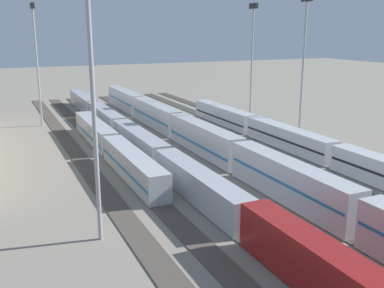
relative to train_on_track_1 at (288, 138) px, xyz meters
name	(u,v)px	position (x,y,z in m)	size (l,w,h in m)	color
ground_plane	(194,148)	(7.39, 15.00, -2.01)	(400.00, 400.00, 0.00)	gray
track_bed_0	(286,137)	(7.39, -5.00, -1.95)	(140.00, 2.80, 0.12)	#3D3833
track_bed_1	(265,140)	(7.39, 0.00, -1.95)	(140.00, 2.80, 0.12)	#3D3833
track_bed_2	(242,143)	(7.39, 5.00, -1.95)	(140.00, 2.80, 0.12)	#3D3833
track_bed_3	(219,145)	(7.39, 10.00, -1.95)	(140.00, 2.80, 0.12)	#4C443D
track_bed_4	(194,148)	(7.39, 15.00, -1.95)	(140.00, 2.80, 0.12)	#3D3833
track_bed_5	(168,151)	(7.39, 20.00, -1.95)	(140.00, 2.80, 0.12)	#4C443D
track_bed_6	(141,154)	(7.39, 25.00, -1.95)	(140.00, 2.80, 0.12)	#3D3833
track_bed_7	(112,158)	(7.39, 30.00, -1.95)	(140.00, 2.80, 0.12)	#4C443D
track_bed_8	(82,161)	(7.39, 35.00, -1.95)	(140.00, 2.80, 0.12)	#4C443D
train_on_track_1	(288,138)	(0.00, 0.00, 0.00)	(71.40, 3.06, 3.80)	silver
train_on_track_6	(136,140)	(9.75, 25.00, 0.07)	(114.80, 3.00, 4.40)	maroon
train_on_track_7	(111,146)	(7.71, 30.00, -0.02)	(47.20, 3.06, 3.80)	#B7BABF
train_on_track_4	(204,139)	(3.47, 15.00, 0.60)	(119.80, 3.06, 5.00)	#B7BABF
light_mast_0	(304,48)	(8.59, -8.96, 15.25)	(2.80, 0.70, 27.06)	#9EA0A5
light_mast_1	(36,49)	(39.09, 37.63, 14.74)	(2.80, 0.70, 26.14)	#9EA0A5
light_mast_2	(252,47)	(26.73, -8.47, 14.92)	(2.80, 0.70, 26.47)	#9EA0A5
light_mast_3	(90,48)	(-21.39, 38.63, 17.10)	(2.80, 0.70, 30.49)	#9EA0A5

